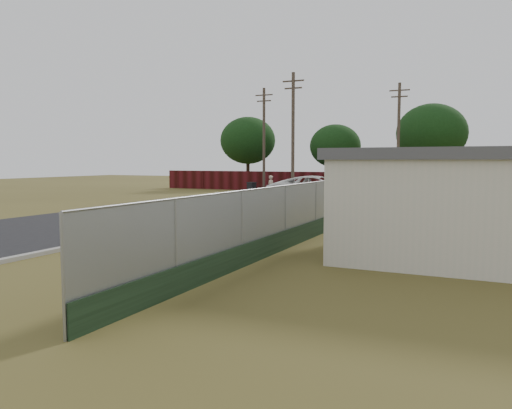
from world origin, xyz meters
The scene contains 12 objects.
ground centered at (0.00, 0.00, 0.00)m, with size 120.00×120.00×0.00m, color brown.
street centered at (-6.76, 8.05, 0.02)m, with size 15.10×60.00×0.12m.
chainlink_fence centered at (3.12, 1.03, 0.80)m, with size 0.10×27.06×2.02m.
privacy_fence centered at (-6.00, 25.00, 0.90)m, with size 30.00×0.12×1.80m, color #4E1015.
utility_poles centered at (-3.67, 20.67, 4.69)m, with size 12.60×8.24×9.00m.
horizon_trees centered at (0.84, 23.56, 4.63)m, with size 33.32×31.94×7.78m.
fire_hydrant centered at (2.32, -8.50, 0.38)m, with size 0.42×0.42×0.80m.
mailbox centered at (-2.44, 0.06, 1.05)m, with size 0.24×0.58×1.32m.
pickup_truck centered at (-1.14, 13.24, 0.91)m, with size 3.01×6.54×1.82m, color white.
pedestrian centered at (-5.93, 16.54, 0.85)m, with size 0.62×0.41×1.70m, color #C9B194.
trash_bin centered at (-9.36, 20.29, 0.51)m, with size 0.81×0.87×0.99m.
scattered_litter centered at (-0.28, -1.80, 0.04)m, with size 2.19×12.25×0.07m.
Camera 1 is at (8.95, -17.49, 2.77)m, focal length 35.00 mm.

